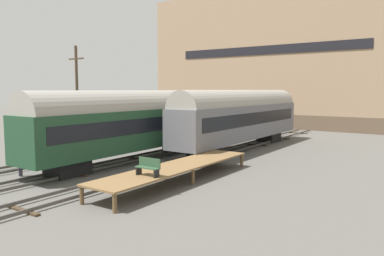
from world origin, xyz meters
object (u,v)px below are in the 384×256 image
(bench, at_px, (148,166))
(person_worker, at_px, (20,160))
(train_car_grey, at_px, (242,115))
(utility_pole, at_px, (77,98))
(train_car_green, at_px, (132,121))

(bench, height_order, person_worker, bench)
(train_car_grey, relative_size, utility_pole, 2.11)
(utility_pole, bearing_deg, train_car_grey, 42.23)
(train_car_green, xyz_separation_m, person_worker, (-2.15, -7.66, -2.01))
(train_car_grey, relative_size, bench, 13.56)
(person_worker, height_order, utility_pole, utility_pole)
(train_car_green, distance_m, bench, 9.44)
(train_car_grey, xyz_separation_m, person_worker, (-6.24, -17.49, -2.04))
(train_car_grey, distance_m, person_worker, 18.68)
(train_car_green, distance_m, person_worker, 8.20)
(bench, distance_m, utility_pole, 15.26)
(train_car_grey, distance_m, utility_pole, 14.39)
(train_car_green, height_order, utility_pole, utility_pole)
(train_car_green, xyz_separation_m, utility_pole, (-6.50, 0.22, 1.65))
(bench, relative_size, utility_pole, 0.16)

